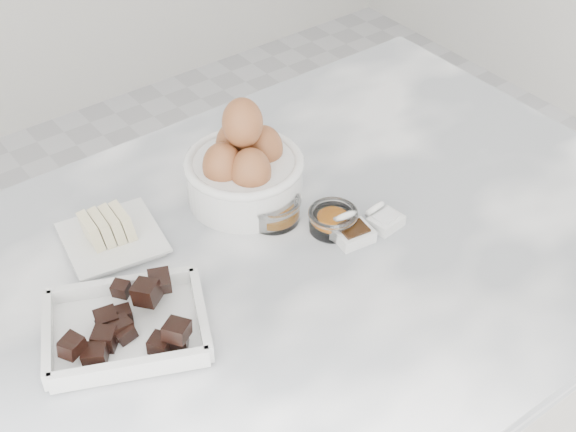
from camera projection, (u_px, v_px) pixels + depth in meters
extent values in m
cube|color=white|center=(289.00, 262.00, 1.20)|extent=(1.20, 0.80, 0.04)
cube|color=white|center=(127.00, 333.00, 1.06)|extent=(0.24, 0.22, 0.01)
cube|color=white|center=(113.00, 241.00, 1.20)|extent=(0.14, 0.14, 0.01)
cube|color=white|center=(112.00, 237.00, 1.19)|extent=(0.16, 0.16, 0.00)
cylinder|color=white|center=(214.00, 182.00, 1.28)|extent=(0.08, 0.08, 0.05)
cylinder|color=white|center=(213.00, 173.00, 1.27)|extent=(0.06, 0.06, 0.01)
cylinder|color=white|center=(245.00, 180.00, 1.26)|extent=(0.18, 0.18, 0.07)
torus|color=white|center=(244.00, 162.00, 1.24)|extent=(0.19, 0.19, 0.02)
ellipsoid|color=brown|center=(261.00, 148.00, 1.26)|extent=(0.06, 0.06, 0.08)
ellipsoid|color=brown|center=(225.00, 168.00, 1.21)|extent=(0.06, 0.06, 0.08)
ellipsoid|color=brown|center=(232.00, 146.00, 1.26)|extent=(0.06, 0.06, 0.08)
ellipsoid|color=brown|center=(254.00, 171.00, 1.21)|extent=(0.06, 0.06, 0.08)
ellipsoid|color=brown|center=(242.00, 123.00, 1.20)|extent=(0.06, 0.06, 0.08)
cylinder|color=white|center=(273.00, 210.00, 1.23)|extent=(0.08, 0.08, 0.03)
torus|color=white|center=(273.00, 202.00, 1.22)|extent=(0.09, 0.09, 0.01)
cylinder|color=orange|center=(273.00, 213.00, 1.24)|extent=(0.06, 0.06, 0.01)
cylinder|color=white|center=(333.00, 220.00, 1.22)|extent=(0.07, 0.07, 0.03)
torus|color=white|center=(333.00, 213.00, 1.21)|extent=(0.08, 0.08, 0.01)
ellipsoid|color=orange|center=(333.00, 220.00, 1.22)|extent=(0.05, 0.05, 0.02)
cube|color=white|center=(353.00, 235.00, 1.20)|extent=(0.06, 0.05, 0.02)
cube|color=black|center=(354.00, 229.00, 1.19)|extent=(0.04, 0.04, 0.00)
torus|color=white|center=(344.00, 218.00, 1.21)|extent=(0.04, 0.04, 0.04)
cube|color=white|center=(386.00, 222.00, 1.22)|extent=(0.05, 0.04, 0.02)
cube|color=white|center=(386.00, 216.00, 1.22)|extent=(0.04, 0.03, 0.00)
torus|color=white|center=(374.00, 209.00, 1.23)|extent=(0.04, 0.03, 0.03)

